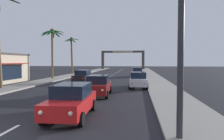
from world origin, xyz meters
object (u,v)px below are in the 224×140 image
sedan_lead_at_stop_bar (72,100)px  sedan_parked_nearest_kerb (138,80)px  sedan_third_in_queue (98,85)px  palm_left_farthest (72,49)px  sedan_parked_mid_kerb (138,72)px  sedan_oncoming_far (83,76)px  town_gateway_arch (123,57)px  palm_left_third (52,41)px

sedan_lead_at_stop_bar → sedan_parked_nearest_kerb: same height
sedan_third_in_queue → palm_left_farthest: palm_left_farthest is taller
sedan_parked_mid_kerb → sedan_lead_at_stop_bar: bearing=-96.9°
sedan_parked_mid_kerb → palm_left_farthest: size_ratio=0.56×
sedan_lead_at_stop_bar → palm_left_farthest: bearing=108.6°
sedan_oncoming_far → town_gateway_arch: (2.01, 44.07, 3.42)m
palm_left_farthest → town_gateway_arch: 30.36m
sedan_lead_at_stop_bar → palm_left_farthest: palm_left_farthest is taller
sedan_oncoming_far → palm_left_third: size_ratio=0.57×
sedan_oncoming_far → sedan_parked_nearest_kerb: bearing=-31.0°
sedan_lead_at_stop_bar → sedan_parked_nearest_kerb: (3.40, 11.87, 0.00)m
sedan_lead_at_stop_bar → sedan_parked_mid_kerb: size_ratio=1.01×
sedan_lead_at_stop_bar → sedan_parked_nearest_kerb: 12.35m
palm_left_farthest → sedan_lead_at_stop_bar: bearing=-71.4°
sedan_oncoming_far → sedan_parked_mid_kerb: bearing=57.1°
palm_left_third → town_gateway_arch: 41.07m
sedan_parked_nearest_kerb → town_gateway_arch: size_ratio=0.30×
sedan_lead_at_stop_bar → palm_left_third: (-9.86, 20.07, 5.18)m
sedan_parked_nearest_kerb → palm_left_farthest: bearing=125.7°
sedan_third_in_queue → sedan_lead_at_stop_bar: bearing=-91.0°
sedan_third_in_queue → palm_left_third: (-9.97, 13.61, 5.18)m
sedan_parked_mid_kerb → palm_left_farthest: 15.02m
sedan_parked_nearest_kerb → sedan_oncoming_far: bearing=149.0°
palm_left_farthest → sedan_oncoming_far: bearing=-66.2°
sedan_oncoming_far → palm_left_third: (-5.97, 3.82, 5.18)m
palm_left_third → palm_left_farthest: bearing=93.3°
sedan_lead_at_stop_bar → sedan_oncoming_far: same height
sedan_parked_mid_kerb → palm_left_third: size_ratio=0.56×
sedan_parked_mid_kerb → town_gateway_arch: (-5.18, 32.97, 3.42)m
palm_left_farthest → town_gateway_arch: palm_left_farthest is taller
sedan_parked_nearest_kerb → palm_left_farthest: 24.25m
sedan_parked_mid_kerb → palm_left_third: (-13.15, -7.28, 5.18)m
sedan_parked_nearest_kerb → town_gateway_arch: (-5.28, 48.44, 3.42)m
sedan_lead_at_stop_bar → sedan_parked_mid_kerb: same height
palm_left_farthest → town_gateway_arch: size_ratio=0.53×
sedan_lead_at_stop_bar → palm_left_third: size_ratio=0.57×
sedan_lead_at_stop_bar → sedan_third_in_queue: (0.11, 6.46, 0.00)m
palm_left_third → town_gateway_arch: bearing=78.8°
sedan_oncoming_far → town_gateway_arch: size_ratio=0.30×
sedan_oncoming_far → palm_left_farthest: bearing=113.8°
palm_left_third → town_gateway_arch: palm_left_third is taller
sedan_third_in_queue → sedan_oncoming_far: size_ratio=1.00×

